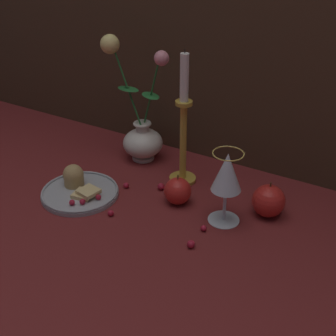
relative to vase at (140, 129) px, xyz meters
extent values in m
plane|color=maroon|center=(0.18, -0.16, -0.10)|extent=(2.40, 2.40, 0.00)
cylinder|color=silver|center=(0.01, 0.00, -0.09)|extent=(0.07, 0.07, 0.01)
ellipsoid|color=silver|center=(0.01, 0.00, -0.04)|extent=(0.12, 0.12, 0.08)
cylinder|color=silver|center=(0.01, 0.00, 0.00)|extent=(0.04, 0.04, 0.03)
torus|color=silver|center=(0.01, 0.00, 0.02)|extent=(0.05, 0.05, 0.01)
cylinder|color=#23662D|center=(-0.04, 0.00, 0.13)|extent=(0.10, 0.01, 0.22)
ellipsoid|color=#23662D|center=(-0.03, 0.00, 0.12)|extent=(0.07, 0.05, 0.00)
sphere|color=#EFD67A|center=(-0.09, -0.01, 0.24)|extent=(0.05, 0.05, 0.05)
cylinder|color=#23662D|center=(0.04, 0.01, 0.12)|extent=(0.06, 0.02, 0.20)
ellipsoid|color=#23662D|center=(0.03, 0.01, 0.11)|extent=(0.08, 0.07, 0.00)
sphere|color=pink|center=(0.07, 0.01, 0.21)|extent=(0.04, 0.04, 0.04)
cylinder|color=#A3A3A8|center=(-0.02, -0.25, -0.09)|extent=(0.20, 0.20, 0.01)
torus|color=#A3A3A8|center=(-0.02, -0.25, -0.08)|extent=(0.20, 0.20, 0.01)
cylinder|color=tan|center=(-0.06, -0.23, -0.07)|extent=(0.05, 0.05, 0.03)
sphere|color=tan|center=(-0.06, -0.23, -0.05)|extent=(0.06, 0.06, 0.06)
cube|color=#DBBC7A|center=(0.00, -0.26, -0.08)|extent=(0.06, 0.06, 0.01)
cube|color=#DBBC7A|center=(0.01, -0.26, -0.07)|extent=(0.05, 0.05, 0.01)
sphere|color=#AD192D|center=(0.00, -0.31, -0.08)|extent=(0.01, 0.01, 0.01)
sphere|color=#AD192D|center=(0.02, -0.29, -0.08)|extent=(0.01, 0.01, 0.01)
sphere|color=#AD192D|center=(0.04, -0.26, -0.08)|extent=(0.01, 0.01, 0.01)
cylinder|color=silver|center=(0.35, -0.17, -0.09)|extent=(0.08, 0.08, 0.00)
cylinder|color=silver|center=(0.35, -0.17, -0.05)|extent=(0.01, 0.01, 0.08)
cone|color=silver|center=(0.35, -0.17, 0.04)|extent=(0.07, 0.07, 0.09)
cone|color=gold|center=(0.35, -0.17, 0.02)|extent=(0.06, 0.06, 0.07)
torus|color=gold|center=(0.35, -0.17, 0.09)|extent=(0.07, 0.07, 0.00)
cylinder|color=gold|center=(0.17, -0.05, -0.09)|extent=(0.07, 0.07, 0.01)
cylinder|color=gold|center=(0.17, -0.05, 0.02)|extent=(0.02, 0.02, 0.21)
cylinder|color=gold|center=(0.17, -0.05, 0.13)|extent=(0.04, 0.04, 0.01)
cylinder|color=white|center=(0.17, -0.05, 0.20)|extent=(0.02, 0.02, 0.12)
cylinder|color=black|center=(0.17, -0.05, 0.26)|extent=(0.00, 0.00, 0.01)
sphere|color=red|center=(0.21, -0.15, -0.06)|extent=(0.07, 0.07, 0.07)
cylinder|color=#4C3319|center=(0.21, -0.15, -0.02)|extent=(0.00, 0.00, 0.01)
sphere|color=red|center=(0.43, -0.09, -0.06)|extent=(0.08, 0.08, 0.08)
cylinder|color=#4C3319|center=(0.43, -0.09, -0.01)|extent=(0.00, 0.00, 0.01)
sphere|color=#AD192D|center=(0.14, -0.12, -0.09)|extent=(0.02, 0.02, 0.02)
sphere|color=#AD192D|center=(0.10, -0.29, -0.09)|extent=(0.02, 0.02, 0.02)
sphere|color=#AD192D|center=(0.06, -0.16, -0.09)|extent=(0.02, 0.02, 0.02)
sphere|color=#AD192D|center=(0.33, -0.29, -0.09)|extent=(0.02, 0.02, 0.02)
sphere|color=#AD192D|center=(0.32, -0.23, -0.09)|extent=(0.01, 0.01, 0.01)
camera|label=1|loc=(0.70, -1.02, 0.57)|focal=50.00mm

